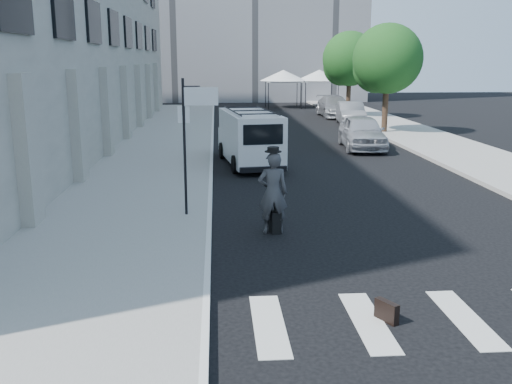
{
  "coord_description": "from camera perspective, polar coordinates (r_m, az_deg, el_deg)",
  "views": [
    {
      "loc": [
        -1.79,
        -11.29,
        4.11
      ],
      "look_at": [
        -0.95,
        0.71,
        1.3
      ],
      "focal_mm": 40.0,
      "sensor_mm": 36.0,
      "label": 1
    }
  ],
  "objects": [
    {
      "name": "ground",
      "position": [
        12.15,
        4.72,
        -6.67
      ],
      "size": [
        120.0,
        120.0,
        0.0
      ],
      "primitive_type": "plane",
      "color": "black",
      "rests_on": "ground"
    },
    {
      "name": "sidewalk_left",
      "position": [
        27.7,
        -9.09,
        4.62
      ],
      "size": [
        4.5,
        48.0,
        0.15
      ],
      "primitive_type": "cube",
      "color": "gray",
      "rests_on": "ground"
    },
    {
      "name": "sidewalk_right",
      "position": [
        33.35,
        14.98,
        5.76
      ],
      "size": [
        4.0,
        56.0,
        0.15
      ],
      "primitive_type": "cube",
      "color": "gray",
      "rests_on": "ground"
    },
    {
      "name": "building_left",
      "position": [
        30.92,
        -23.21,
        15.65
      ],
      "size": [
        10.0,
        44.0,
        12.0
      ],
      "primitive_type": "cube",
      "color": "gray",
      "rests_on": "ground"
    },
    {
      "name": "sign_pole",
      "position": [
        14.58,
        -6.31,
        7.34
      ],
      "size": [
        1.03,
        0.07,
        3.5
      ],
      "color": "black",
      "rests_on": "sidewalk_left"
    },
    {
      "name": "tree_near",
      "position": [
        32.79,
        12.76,
        12.61
      ],
      "size": [
        3.8,
        3.83,
        6.03
      ],
      "color": "black",
      "rests_on": "ground"
    },
    {
      "name": "tree_far",
      "position": [
        41.5,
        9.16,
        12.81
      ],
      "size": [
        3.8,
        3.83,
        6.03
      ],
      "color": "black",
      "rests_on": "ground"
    },
    {
      "name": "tent_left",
      "position": [
        49.65,
        2.75,
        11.53
      ],
      "size": [
        4.0,
        4.0,
        3.2
      ],
      "color": "black",
      "rests_on": "ground"
    },
    {
      "name": "tent_right",
      "position": [
        50.62,
        6.36,
        11.5
      ],
      "size": [
        4.0,
        4.0,
        3.2
      ],
      "color": "black",
      "rests_on": "ground"
    },
    {
      "name": "businessman",
      "position": [
        13.63,
        1.69,
        -0.09
      ],
      "size": [
        0.74,
        0.5,
        1.98
      ],
      "primitive_type": "imported",
      "rotation": [
        0.0,
        0.0,
        3.17
      ],
      "color": "#3B3B3E",
      "rests_on": "ground"
    },
    {
      "name": "briefcase",
      "position": [
        9.57,
        12.93,
        -11.54
      ],
      "size": [
        0.32,
        0.44,
        0.34
      ],
      "primitive_type": "cube",
      "rotation": [
        0.0,
        0.0,
        0.51
      ],
      "color": "black",
      "rests_on": "ground"
    },
    {
      "name": "suitcase",
      "position": [
        13.81,
        1.92,
        -2.98
      ],
      "size": [
        0.29,
        0.4,
        1.03
      ],
      "rotation": [
        0.0,
        0.0,
        0.16
      ],
      "color": "black",
      "rests_on": "ground"
    },
    {
      "name": "cargo_van",
      "position": [
        22.72,
        -0.68,
        5.51
      ],
      "size": [
        2.46,
        5.64,
        2.08
      ],
      "rotation": [
        0.0,
        0.0,
        0.13
      ],
      "color": "white",
      "rests_on": "ground"
    },
    {
      "name": "parked_car_a",
      "position": [
        27.16,
        10.56,
        5.9
      ],
      "size": [
        2.23,
        4.73,
        1.57
      ],
      "primitive_type": "imported",
      "rotation": [
        0.0,
        0.0,
        -0.08
      ],
      "color": "#9FA1A7",
      "rests_on": "ground"
    },
    {
      "name": "parked_car_b",
      "position": [
        37.22,
        9.44,
        7.77
      ],
      "size": [
        2.04,
        4.55,
        1.45
      ],
      "primitive_type": "imported",
      "rotation": [
        0.0,
        0.0,
        -0.12
      ],
      "color": "slate",
      "rests_on": "ground"
    },
    {
      "name": "parked_car_c",
      "position": [
        42.2,
        7.84,
        8.47
      ],
      "size": [
        2.15,
        5.15,
        1.49
      ],
      "primitive_type": "imported",
      "rotation": [
        0.0,
        0.0,
        0.01
      ],
      "color": "gray",
      "rests_on": "ground"
    }
  ]
}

